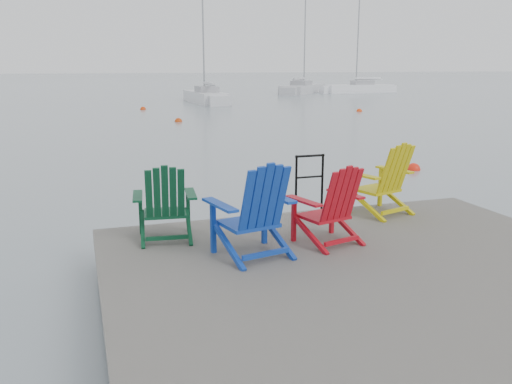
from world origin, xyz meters
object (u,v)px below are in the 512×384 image
object	(u,v)px
buoy_d	(143,110)
chair_green	(165,202)
sailboat_mid	(302,89)
buoy_a	(413,170)
chair_yellow	(384,179)
chair_red	(331,205)
chair_blue	(255,210)
sailboat_near	(206,98)
buoy_b	(178,122)
handrail	(309,178)
sailboat_far	(359,89)
buoy_c	(359,111)

from	to	relation	value
buoy_d	chair_green	bearing A→B (deg)	-96.03
sailboat_mid	buoy_a	xyz separation A→B (m)	(-13.47, -39.43, -0.36)
chair_yellow	buoy_a	size ratio (longest dim) A/B	3.00
chair_red	chair_yellow	size ratio (longest dim) A/B	0.93
sailboat_mid	chair_red	bearing A→B (deg)	-72.72
chair_blue	sailboat_mid	world-z (taller)	sailboat_mid
sailboat_near	buoy_b	bearing A→B (deg)	-108.79
chair_blue	sailboat_mid	distance (m)	50.02
sailboat_near	buoy_b	world-z (taller)	sailboat_near
handrail	chair_green	xyz separation A→B (m)	(-2.34, -0.73, -0.03)
sailboat_mid	buoy_d	distance (m)	24.42
handrail	sailboat_mid	world-z (taller)	sailboat_mid
chair_green	chair_blue	world-z (taller)	chair_blue
buoy_d	chair_blue	bearing A→B (deg)	-94.08
chair_green	buoy_a	distance (m)	9.29
chair_yellow	sailboat_near	xyz separation A→B (m)	(4.89, 33.21, -0.70)
sailboat_far	sailboat_near	bearing A→B (deg)	117.76
buoy_c	buoy_a	bearing A→B (deg)	-114.40
sailboat_near	buoy_c	xyz separation A→B (m)	(7.07, -10.70, -0.36)
chair_blue	chair_yellow	size ratio (longest dim) A/B	1.04
chair_green	buoy_d	size ratio (longest dim) A/B	2.73
sailboat_mid	buoy_c	distance (m)	22.82
buoy_a	sailboat_far	bearing A→B (deg)	63.24
chair_green	buoy_a	size ratio (longest dim) A/B	2.76
handrail	buoy_a	size ratio (longest dim) A/B	2.45
chair_green	sailboat_far	distance (m)	50.98
sailboat_far	buoy_d	size ratio (longest dim) A/B	27.01
chair_green	buoy_a	xyz separation A→B (m)	(7.47, 5.44, -1.01)
sailboat_near	buoy_b	distance (m)	14.17
sailboat_far	chair_blue	bearing A→B (deg)	149.12
handrail	buoy_b	distance (m)	19.38
sailboat_far	buoy_c	xyz separation A→B (m)	(-11.32, -20.71, -0.36)
sailboat_near	sailboat_mid	world-z (taller)	sailboat_mid
chair_green	sailboat_far	xyz separation A→B (m)	(26.64, 43.46, -0.65)
chair_yellow	buoy_d	bearing A→B (deg)	73.13
sailboat_mid	sailboat_far	distance (m)	5.87
buoy_c	buoy_d	size ratio (longest dim) A/B	0.94
buoy_c	sailboat_near	bearing A→B (deg)	123.44
handrail	buoy_c	size ratio (longest dim) A/B	2.60
sailboat_far	buoy_d	xyz separation A→B (m)	(-23.65, -15.15, -0.36)
chair_red	chair_yellow	world-z (taller)	chair_yellow
buoy_c	handrail	bearing A→B (deg)	-120.51
sailboat_near	buoy_d	distance (m)	7.37
handrail	buoy_c	distance (m)	25.58
chair_red	buoy_a	distance (m)	8.38
sailboat_near	sailboat_mid	size ratio (longest dim) A/B	0.88
sailboat_far	buoy_d	distance (m)	28.09
chair_green	buoy_d	bearing A→B (deg)	90.74
handrail	chair_red	distance (m)	1.58
buoy_c	buoy_b	bearing A→B (deg)	-166.74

